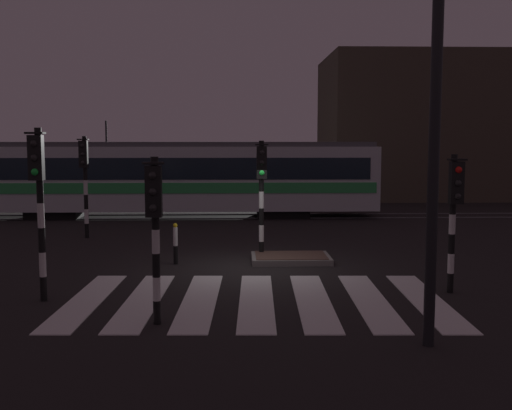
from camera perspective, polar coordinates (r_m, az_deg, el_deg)
ground_plane at (r=15.99m, az=-0.34°, el=-5.93°), size 120.00×120.00×0.00m
rail_near at (r=26.16m, az=-0.91°, el=-1.24°), size 80.00×0.12×0.03m
rail_far at (r=27.58m, az=-0.96°, el=-0.86°), size 80.00×0.12×0.03m
crosswalk_zebra at (r=12.87m, az=0.03°, el=-8.83°), size 7.87×4.82×0.02m
traffic_island at (r=16.96m, az=3.24°, el=-4.94°), size 2.14×1.45×0.18m
traffic_light_kerb_mid_left at (r=10.96m, az=-9.38°, el=-0.96°), size 0.36×0.42×3.02m
traffic_light_corner_near_right at (r=13.78m, az=17.91°, el=0.22°), size 0.36×0.42×3.01m
traffic_light_corner_far_left at (r=21.45m, az=-15.61°, el=3.03°), size 0.36×0.42×3.45m
traffic_light_corner_near_left at (r=13.15m, az=-19.51°, el=1.50°), size 0.36×0.42×3.56m
traffic_light_median_centre at (r=17.06m, az=0.52°, el=2.21°), size 0.36×0.42×3.30m
street_lamp_near_kerb at (r=9.86m, az=16.85°, el=11.92°), size 0.44×1.21×6.83m
tram at (r=26.86m, az=-8.02°, el=2.62°), size 18.00×2.58×4.15m
bollard_island_edge at (r=16.61m, az=-7.47°, el=-3.57°), size 0.12×0.12×1.11m
building_backdrop at (r=38.96m, az=19.46°, el=6.80°), size 17.50×8.00×8.17m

